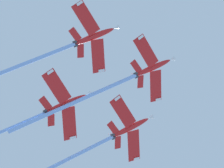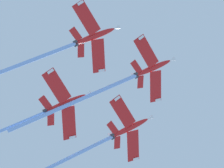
# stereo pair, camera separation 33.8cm
# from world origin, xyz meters

# --- Properties ---
(jet_lead) EXTENTS (42.10, 25.43, 24.70)m
(jet_lead) POSITION_xyz_m (-10.08, -5.00, 115.96)
(jet_lead) COLOR red
(jet_left_wing) EXTENTS (46.84, 27.21, 27.52)m
(jet_left_wing) POSITION_xyz_m (-26.13, 2.26, 109.06)
(jet_left_wing) COLOR red
(jet_right_wing) EXTENTS (43.09, 25.50, 24.46)m
(jet_right_wing) POSITION_xyz_m (-15.55, -22.69, 111.63)
(jet_right_wing) COLOR red
(jet_slot) EXTENTS (40.17, 24.68, 23.36)m
(jet_slot) POSITION_xyz_m (-29.04, -13.82, 106.28)
(jet_slot) COLOR red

